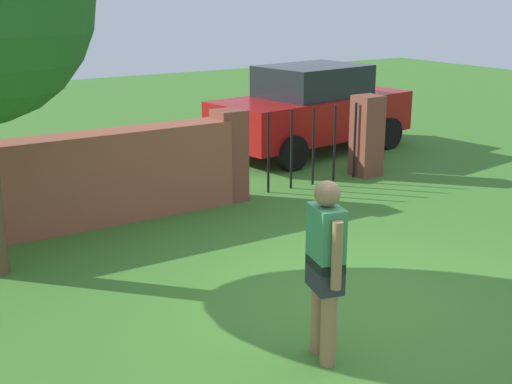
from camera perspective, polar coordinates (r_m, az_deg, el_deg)
name	(u,v)px	position (r m, az deg, el deg)	size (l,w,h in m)	color
ground_plane	(351,302)	(7.30, 7.89, -9.05)	(40.00, 40.00, 0.00)	#3D7528
brick_wall	(82,181)	(9.61, -14.19, 0.91)	(4.43, 0.50, 1.28)	brown
person	(325,263)	(5.87, 5.76, -5.89)	(0.30, 0.53, 1.62)	#9E704C
fence_gate	(303,145)	(11.26, 3.88, 3.91)	(3.20, 0.44, 1.40)	brown
car	(312,109)	(13.81, 4.69, 6.87)	(4.40, 2.39, 1.72)	#A51111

